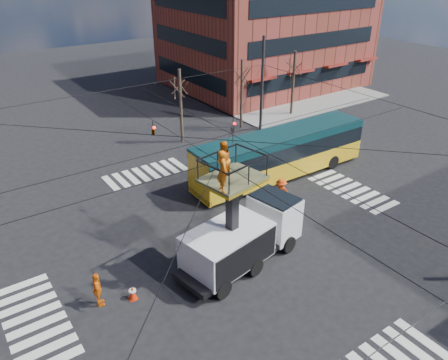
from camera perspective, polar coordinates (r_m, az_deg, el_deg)
ground at (r=23.81m, az=0.40°, el=-8.01°), size 120.00×120.00×0.00m
sidewalk_ne at (r=50.80m, az=6.29°, el=11.67°), size 18.00×18.00×0.12m
crosswalks at (r=23.81m, az=0.40°, el=-7.99°), size 22.40×22.40×0.02m
building_ne at (r=52.24m, az=5.33°, el=19.95°), size 20.06×16.06×14.00m
overhead_network at (r=21.86m, az=-0.32°, el=1.61°), size 24.24×24.24×8.00m
tree_a at (r=34.73m, az=-5.78°, el=12.04°), size 2.00×2.00×6.00m
tree_b at (r=37.89m, az=2.35°, el=13.47°), size 2.00×2.00×6.00m
tree_c at (r=41.69m, az=9.18°, el=14.46°), size 2.00×2.00×6.00m
utility_truck at (r=21.28m, az=2.54°, el=-5.83°), size 7.30×3.62×6.84m
city_bus at (r=30.00m, az=7.42°, el=3.49°), size 13.19×2.83×3.20m
traffic_cone at (r=20.57m, az=-11.86°, el=-14.18°), size 0.36×0.36×0.71m
worker_ground at (r=20.30m, az=-16.18°, el=-13.60°), size 0.65×1.08×1.71m
flagger at (r=26.66m, az=7.43°, el=-1.68°), size 1.30×1.37×1.87m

